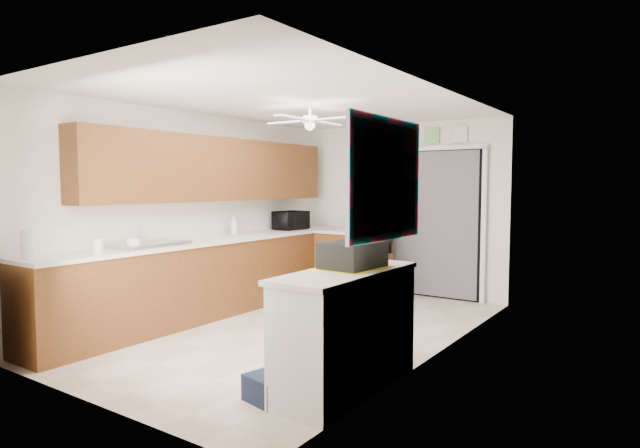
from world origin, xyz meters
The scene contains 40 objects.
floor centered at (0.00, 0.00, 0.00)m, with size 5.00×5.00×0.00m, color beige.
ceiling centered at (0.00, 0.00, 2.50)m, with size 5.00×5.00×0.00m, color white.
wall_back centered at (0.00, 2.50, 1.25)m, with size 3.20×3.20×0.00m, color white.
wall_front centered at (0.00, -2.50, 1.25)m, with size 3.20×3.20×0.00m, color white.
wall_left centered at (-1.60, 0.00, 1.25)m, with size 5.00×5.00×0.00m, color white.
wall_right centered at (1.60, 0.00, 1.25)m, with size 5.00×5.00×0.00m, color white.
left_base_cabinets centered at (-1.30, 0.00, 0.45)m, with size 0.60×4.80×0.90m, color brown.
left_countertop centered at (-1.29, 0.00, 0.92)m, with size 0.62×4.80×0.04m, color white.
upper_cabinets centered at (-1.44, 0.20, 1.80)m, with size 0.32×4.00×0.80m, color brown.
sink_basin centered at (-1.29, -1.00, 0.95)m, with size 0.50×0.76×0.06m, color silver.
faucet centered at (-1.48, -1.00, 1.05)m, with size 0.03×0.03×0.22m, color silver.
peninsula_base centered at (-0.50, 2.00, 0.45)m, with size 1.00×0.60×0.90m, color brown.
peninsula_top centered at (-0.50, 2.00, 0.92)m, with size 1.04×0.64×0.04m, color white.
back_opening_recess centered at (0.25, 2.47, 1.05)m, with size 2.00×0.06×2.10m, color black.
curtain_panel centered at (0.25, 2.43, 1.05)m, with size 1.90×0.03×2.05m, color slate.
door_trim_left centered at (-0.77, 2.44, 1.05)m, with size 0.06×0.04×2.10m, color white.
door_trim_right centered at (1.27, 2.44, 1.05)m, with size 0.06×0.04×2.10m, color white.
door_trim_head centered at (0.25, 2.44, 2.12)m, with size 2.10×0.04×0.06m, color white.
header_frame_0 centered at (-0.60, 2.47, 2.30)m, with size 0.22×0.02×0.22m, color #E4F451.
header_frame_2 centered at (0.10, 2.47, 2.30)m, with size 0.22×0.02×0.22m, color #DE5357.
header_frame_3 centered at (0.50, 2.47, 2.30)m, with size 0.22×0.02×0.22m, color #7BBF6D.
header_frame_4 centered at (0.90, 2.47, 2.30)m, with size 0.22×0.02×0.22m, color silver.
route66_sign centered at (-0.95, 2.47, 2.30)m, with size 0.22×0.02×0.26m, color silver.
right_counter_base centered at (1.35, -1.20, 0.45)m, with size 0.50×1.40×0.90m, color white.
right_counter_top centered at (1.34, -1.20, 0.92)m, with size 0.54×1.44×0.04m, color white.
abstract_painting centered at (1.58, -1.00, 1.65)m, with size 0.03×1.15×0.95m, color #E65580.
ceiling_fan centered at (0.00, 0.20, 2.32)m, with size 1.14×1.14×0.24m, color white.
microwave centered at (-1.33, 1.58, 1.08)m, with size 0.50×0.34×0.28m, color black.
soap_bottle centered at (-1.46, 0.49, 1.08)m, with size 0.11×0.11×0.28m, color silver.
cup centered at (-1.21, -1.26, 1.00)m, with size 0.14×0.14×0.11m, color white.
jar_a centered at (-1.15, -1.71, 1.01)m, with size 0.11×0.11×0.15m, color silver.
paper_towel_roll centered at (-1.38, -2.25, 1.07)m, with size 0.12×0.12×0.26m, color white.
suitcase centered at (1.32, -1.06, 1.04)m, with size 0.37×0.49×0.21m, color black.
suitcase_rim centered at (1.32, -1.06, 0.93)m, with size 0.44×0.58×0.02m, color yellow.
suitcase_lid centered at (1.32, -0.77, 1.29)m, with size 0.42×0.03×0.50m, color black.
cardboard_box centered at (0.78, -1.07, 0.14)m, with size 0.45×0.34×0.28m, color gold.
navy_crate centered at (1.00, -1.74, 0.10)m, with size 0.32×0.27×0.20m, color #141C33.
cabinet_door_panel centered at (0.00, 0.49, 0.28)m, with size 0.37×0.03×0.56m, color brown.
man centered at (0.01, 1.38, 1.00)m, with size 0.73×0.48×2.00m, color white.
dog centered at (-0.19, 1.34, 0.22)m, with size 0.24×0.57×0.45m, color black.
Camera 1 is at (3.50, -4.70, 1.60)m, focal length 30.00 mm.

